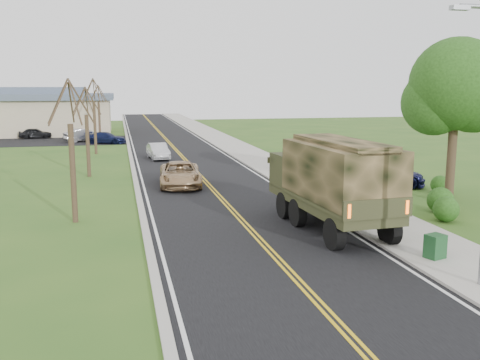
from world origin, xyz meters
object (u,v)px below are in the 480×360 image
object	(u,v)px
military_truck	(332,178)
utility_box_near	(435,246)
suv_champagne	(180,174)
pickup_navy	(380,174)
sedan_silver	(158,151)

from	to	relation	value
military_truck	utility_box_near	size ratio (longest dim) A/B	9.53
suv_champagne	utility_box_near	size ratio (longest dim) A/B	6.32
utility_box_near	pickup_navy	bearing A→B (deg)	52.30
sedan_silver	utility_box_near	distance (m)	28.39
military_truck	sedan_silver	world-z (taller)	military_truck
utility_box_near	sedan_silver	bearing A→B (deg)	86.51
pickup_navy	utility_box_near	size ratio (longest dim) A/B	6.32
military_truck	utility_box_near	distance (m)	5.09
pickup_navy	utility_box_near	world-z (taller)	pickup_navy
suv_champagne	sedan_silver	bearing A→B (deg)	96.38
military_truck	sedan_silver	xyz separation A→B (m)	(-5.24, 23.05, -1.50)
pickup_navy	utility_box_near	distance (m)	13.57
pickup_navy	utility_box_near	bearing A→B (deg)	179.46
suv_champagne	pickup_navy	size ratio (longest dim) A/B	1.00
military_truck	utility_box_near	xyz separation A→B (m)	(1.86, -4.44, -1.63)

